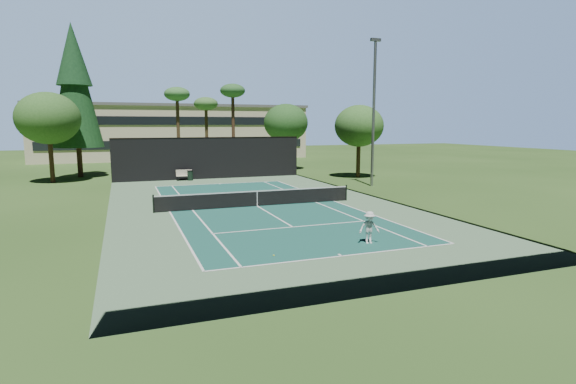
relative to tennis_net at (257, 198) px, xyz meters
name	(u,v)px	position (x,y,z in m)	size (l,w,h in m)	color
ground	(257,206)	(0.00, 0.00, -0.56)	(160.00, 160.00, 0.00)	#2E501E
apron_slab	(257,206)	(0.00, 0.00, -0.55)	(18.00, 32.00, 0.01)	#567C57
court_surface	(257,206)	(0.00, 0.00, -0.55)	(10.97, 23.77, 0.01)	#1A5349
court_lines	(257,206)	(0.00, 0.00, -0.54)	(11.07, 23.87, 0.01)	white
tennis_net	(257,198)	(0.00, 0.00, 0.00)	(12.90, 0.10, 1.10)	black
fence	(257,175)	(0.00, 0.06, 1.45)	(18.04, 32.05, 4.03)	black
player	(369,227)	(2.03, -10.51, 0.16)	(0.93, 0.53, 1.44)	silver
tennis_ball_a	(274,255)	(-2.54, -10.93, -0.52)	(0.07, 0.07, 0.07)	gold
tennis_ball_b	(209,200)	(-2.55, 3.11, -0.52)	(0.08, 0.08, 0.08)	gold
tennis_ball_c	(235,200)	(-0.79, 2.79, -0.52)	(0.07, 0.07, 0.07)	#D1DB31
tennis_ball_d	(170,199)	(-5.02, 4.73, -0.52)	(0.08, 0.08, 0.08)	yellow
park_bench	(184,175)	(-2.59, 15.51, -0.01)	(1.50, 0.45, 1.02)	beige
trash_bin	(190,175)	(-2.07, 15.29, -0.08)	(0.56, 0.56, 0.95)	black
pine_tree	(74,80)	(-12.00, 22.00, 9.00)	(4.80, 4.80, 15.00)	#43291C
palm_a	(177,97)	(-2.00, 24.00, 7.63)	(2.80, 2.80, 9.32)	#49331F
palm_b	(206,106)	(1.50, 26.00, 6.80)	(2.80, 2.80, 8.42)	#43311C
palm_c	(233,94)	(4.00, 23.00, 8.05)	(2.80, 2.80, 9.77)	#462D1E
decid_tree_a	(286,123)	(10.00, 22.00, 4.86)	(5.12, 5.12, 7.62)	#49331F
decid_tree_b	(359,126)	(14.00, 12.00, 4.52)	(4.80, 4.80, 7.14)	#4E3621
decid_tree_c	(48,118)	(-14.00, 18.00, 5.21)	(5.44, 5.44, 8.09)	#4F3222
campus_building	(175,131)	(0.00, 45.98, 3.65)	(40.50, 12.50, 8.30)	beige
light_pole	(374,110)	(12.00, 6.00, 5.90)	(0.90, 0.25, 12.22)	gray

